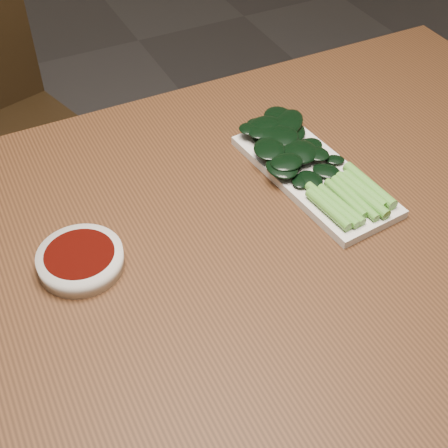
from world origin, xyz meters
TOP-DOWN VIEW (x-y plane):
  - table at (0.00, 0.00)m, footprint 1.40×0.80m
  - sauce_bowl at (-0.20, 0.04)m, footprint 0.12×0.12m
  - serving_plate at (0.19, 0.06)m, footprint 0.15×0.31m
  - gai_lan at (0.19, 0.10)m, footprint 0.15×0.32m

SIDE VIEW (x-z plane):
  - table at x=0.00m, z-range 0.30..1.05m
  - serving_plate at x=0.19m, z-range 0.75..0.76m
  - sauce_bowl at x=-0.20m, z-range 0.75..0.78m
  - gai_lan at x=0.19m, z-range 0.76..0.79m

